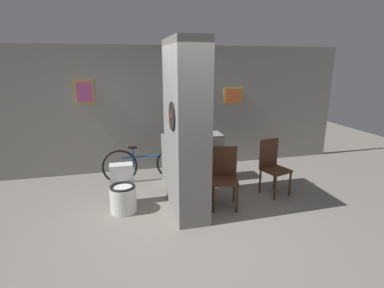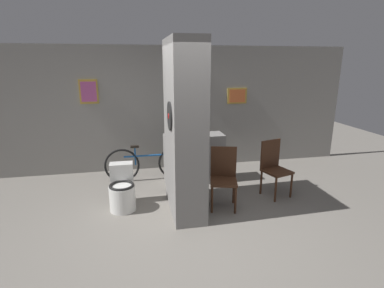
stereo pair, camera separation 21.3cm
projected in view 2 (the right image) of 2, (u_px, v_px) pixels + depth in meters
ground_plane at (194, 228)px, 4.24m from camera, size 14.00×14.00×0.00m
wall_back at (169, 109)px, 6.38m from camera, size 8.00×0.09×2.60m
pillar_center at (184, 129)px, 4.47m from camera, size 0.50×1.23×2.60m
counter_shelf at (194, 158)px, 5.78m from camera, size 1.13×0.44×0.94m
toilet at (122, 191)px, 4.74m from camera, size 0.41×0.57×0.69m
chair_near_pillar at (223, 175)px, 4.77m from camera, size 0.50×0.50×0.97m
chair_by_doorway at (274, 166)px, 5.19m from camera, size 0.52×0.52×0.97m
bicycle at (149, 163)px, 5.87m from camera, size 1.71×0.42×0.72m
bottle_tall at (188, 129)px, 5.65m from camera, size 0.07×0.07×0.29m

